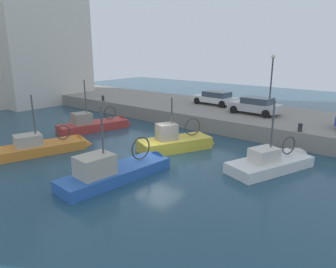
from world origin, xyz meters
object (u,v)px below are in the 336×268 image
fishing_boat_white (275,166)px  parked_car_silver (255,105)px  parked_car_white (215,98)px  quay_streetlamp (272,73)px  fishing_boat_red (97,128)px  fishing_boat_blue (120,175)px  mooring_bollard_mid (300,127)px  mooring_bollard_north (103,98)px  fishing_boat_yellow (179,147)px  fishing_boat_orange (47,150)px

fishing_boat_white → parked_car_silver: 9.58m
parked_car_white → quay_streetlamp: quay_streetlamp is taller
fishing_boat_red → parked_car_silver: size_ratio=1.57×
parked_car_silver → fishing_boat_blue: bearing=176.6°
mooring_bollard_mid → mooring_bollard_north: 20.00m
fishing_boat_yellow → parked_car_white: 11.14m
fishing_boat_blue → mooring_bollard_mid: (10.87, -5.63, 1.30)m
fishing_boat_red → fishing_boat_yellow: bearing=-89.5°
fishing_boat_white → parked_car_white: (9.80, 9.80, 1.77)m
fishing_boat_red → mooring_bollard_mid: (5.16, -14.63, 1.35)m
fishing_boat_blue → parked_car_white: size_ratio=1.59×
parked_car_white → quay_streetlamp: 5.87m
fishing_boat_yellow → fishing_boat_orange: bearing=132.9°
parked_car_white → mooring_bollard_north: bearing=117.4°
parked_car_silver → mooring_bollard_north: 15.65m
fishing_boat_yellow → mooring_bollard_mid: fishing_boat_yellow is taller
fishing_boat_orange → mooring_bollard_mid: 16.70m
mooring_bollard_mid → mooring_bollard_north: (0.00, 20.00, 0.00)m
parked_car_silver → mooring_bollard_mid: (-3.57, -4.77, -0.45)m
fishing_boat_orange → fishing_boat_blue: (0.11, -6.89, 0.06)m
parked_car_silver → fishing_boat_white: bearing=-148.6°
fishing_boat_orange → parked_car_silver: size_ratio=1.53×
fishing_boat_orange → mooring_bollard_north: fishing_boat_orange is taller
fishing_boat_orange → fishing_boat_yellow: size_ratio=1.12×
parked_car_white → fishing_boat_white: bearing=-135.0°
fishing_boat_orange → fishing_boat_red: 6.19m
fishing_boat_white → fishing_boat_yellow: 6.34m
fishing_boat_yellow → fishing_boat_red: 8.47m
fishing_boat_white → parked_car_white: fishing_boat_white is taller
fishing_boat_blue → quay_streetlamp: 17.11m
fishing_boat_white → fishing_boat_yellow: fishing_boat_white is taller
fishing_boat_white → fishing_boat_yellow: bearing=95.7°
fishing_boat_red → fishing_boat_white: bearing=-87.3°
fishing_boat_white → fishing_boat_red: 14.79m
fishing_boat_yellow → quay_streetlamp: quay_streetlamp is taller
parked_car_white → mooring_bollard_mid: size_ratio=8.07×
fishing_boat_orange → parked_car_silver: 16.58m
fishing_boat_red → mooring_bollard_mid: size_ratio=12.10×
fishing_boat_white → mooring_bollard_north: size_ratio=11.13×
fishing_boat_white → fishing_boat_orange: 14.23m
fishing_boat_blue → mooring_bollard_mid: fishing_boat_blue is taller
fishing_boat_blue → parked_car_silver: fishing_boat_blue is taller
mooring_bollard_north → fishing_boat_red: bearing=-133.9°
fishing_boat_blue → mooring_bollard_north: 18.07m
mooring_bollard_mid → fishing_boat_blue: bearing=152.6°
parked_car_white → mooring_bollard_north: 11.65m
fishing_boat_white → mooring_bollard_north: bearing=77.5°
fishing_boat_yellow → mooring_bollard_mid: 8.11m
fishing_boat_blue → parked_car_silver: (14.45, -0.86, 1.75)m
fishing_boat_red → fishing_boat_blue: bearing=-122.4°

